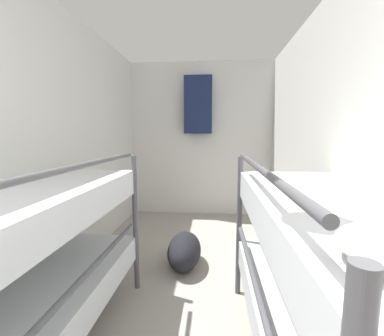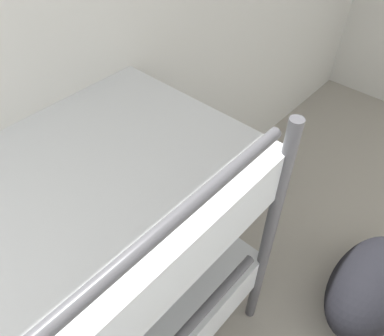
% 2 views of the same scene
% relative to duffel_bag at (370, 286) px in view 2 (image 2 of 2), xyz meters
% --- Properties ---
extents(wall_left, '(0.06, 4.60, 2.51)m').
position_rel_duffel_bag_xyz_m(wall_left, '(-1.12, -0.44, 1.09)').
color(wall_left, silver).
rests_on(wall_left, ground_plane).
extents(duffel_bag, '(0.34, 0.60, 0.34)m').
position_rel_duffel_bag_xyz_m(duffel_bag, '(0.00, 0.00, 0.00)').
color(duffel_bag, black).
rests_on(duffel_bag, ground_plane).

